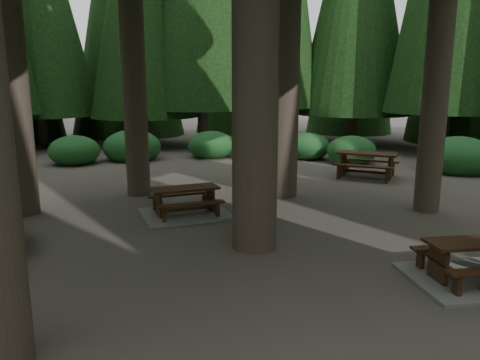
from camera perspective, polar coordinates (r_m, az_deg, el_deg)
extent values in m
plane|color=#4A423C|center=(8.74, -3.18, -8.89)|extent=(80.00, 80.00, 0.00)
cube|color=gray|center=(8.44, 26.46, -10.77)|extent=(2.00, 1.67, 0.05)
cube|color=#34190F|center=(8.23, 26.85, -6.81)|extent=(1.55, 0.64, 0.05)
cube|color=#34190F|center=(8.71, 24.76, -7.40)|extent=(1.54, 0.26, 0.04)
cube|color=#34190F|center=(8.01, 23.00, -9.48)|extent=(0.08, 0.47, 0.61)
cube|color=#34190F|center=(7.99, 23.03, -9.14)|extent=(0.10, 1.24, 0.05)
cube|color=#34190F|center=(8.39, 26.54, -9.95)|extent=(1.28, 0.10, 0.07)
cube|color=#34190F|center=(9.88, -25.81, -4.89)|extent=(0.75, 1.79, 0.05)
cube|color=gray|center=(11.19, -6.65, -4.14)|extent=(2.27, 2.00, 0.05)
cube|color=#34190F|center=(11.04, -6.73, -1.01)|extent=(1.65, 0.89, 0.05)
cube|color=#34190F|center=(11.59, -7.35, -1.73)|extent=(1.57, 0.51, 0.04)
cube|color=#34190F|center=(10.61, -5.98, -2.97)|extent=(1.57, 0.51, 0.04)
cube|color=#34190F|center=(10.98, -9.85, -2.99)|extent=(0.16, 0.48, 0.62)
cube|color=#34190F|center=(10.97, -9.85, -2.73)|extent=(0.31, 1.25, 0.05)
cube|color=#34190F|center=(11.28, -3.62, -2.44)|extent=(0.16, 0.48, 0.62)
cube|color=#34190F|center=(11.27, -3.62, -2.18)|extent=(0.31, 1.25, 0.05)
cube|color=#34190F|center=(11.16, -6.67, -3.49)|extent=(1.29, 0.32, 0.07)
cube|color=#34190F|center=(15.91, 15.24, 3.12)|extent=(1.98, 1.72, 0.06)
cube|color=#34190F|center=(16.58, 15.59, 2.32)|extent=(1.70, 1.33, 0.05)
cube|color=#34190F|center=(15.35, 14.73, 1.63)|extent=(1.70, 1.33, 0.05)
cube|color=#34190F|center=(16.13, 12.50, 1.88)|extent=(0.41, 0.52, 0.76)
cube|color=#34190F|center=(16.12, 12.51, 2.10)|extent=(0.97, 1.29, 0.06)
cube|color=#34190F|center=(15.86, 17.86, 1.42)|extent=(0.41, 0.52, 0.76)
cube|color=#34190F|center=(15.85, 17.87, 1.65)|extent=(0.97, 1.29, 0.06)
cube|color=#34190F|center=(16.01, 15.12, 0.98)|extent=(1.33, 1.00, 0.08)
ellipsoid|color=#205D29|center=(18.11, 25.05, 2.17)|extent=(2.42, 2.42, 1.49)
ellipsoid|color=#205D29|center=(18.56, 13.43, 3.18)|extent=(1.90, 1.90, 1.17)
ellipsoid|color=#205D29|center=(19.47, 8.20, 3.77)|extent=(1.84, 1.84, 1.13)
ellipsoid|color=#205D29|center=(19.68, -3.52, 3.95)|extent=(1.95, 1.95, 1.20)
ellipsoid|color=#205D29|center=(19.53, -12.98, 3.61)|extent=(2.31, 2.31, 1.42)
ellipsoid|color=#205D29|center=(19.12, -19.54, 3.06)|extent=(1.93, 1.93, 1.19)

